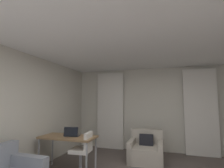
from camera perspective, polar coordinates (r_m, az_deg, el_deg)
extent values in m
cube|color=beige|center=(5.67, 13.33, -8.10)|extent=(5.12, 0.06, 2.60)
cube|color=beige|center=(3.92, -31.29, -8.60)|extent=(0.06, 6.12, 2.60)
cube|color=white|center=(2.85, 8.60, 16.51)|extent=(5.12, 6.12, 0.06)
cube|color=silver|center=(5.80, -0.60, -8.69)|extent=(0.90, 0.06, 2.50)
cube|color=silver|center=(5.62, 27.54, -8.15)|extent=(0.90, 0.06, 2.50)
cube|color=#B2A899|center=(4.81, 11.33, -21.98)|extent=(0.85, 0.84, 0.39)
cube|color=#B2A899|center=(5.06, 11.64, -16.65)|extent=(0.85, 0.14, 0.38)
cube|color=#B2A899|center=(4.77, 15.99, -21.15)|extent=(0.12, 0.84, 0.53)
cube|color=#B2A899|center=(4.84, 6.69, -21.08)|extent=(0.12, 0.84, 0.53)
cube|color=black|center=(4.86, 11.41, -18.22)|extent=(0.36, 0.20, 0.37)
cube|color=olive|center=(4.18, -14.47, -16.79)|extent=(1.26, 0.59, 0.04)
cylinder|color=#99999E|center=(4.77, -19.30, -19.89)|extent=(0.04, 0.04, 0.72)
cylinder|color=#99999E|center=(4.23, -5.46, -22.10)|extent=(0.04, 0.04, 0.72)
cylinder|color=#99999E|center=(4.40, -23.32, -21.01)|extent=(0.04, 0.04, 0.72)
cylinder|color=#99999E|center=(3.80, -8.54, -23.97)|extent=(0.04, 0.04, 0.72)
cylinder|color=gray|center=(4.07, -10.50, -24.60)|extent=(0.06, 0.06, 0.46)
cube|color=silver|center=(3.99, -10.42, -20.93)|extent=(0.42, 0.42, 0.08)
cube|color=silver|center=(3.87, -7.95, -18.22)|extent=(0.08, 0.36, 0.34)
cube|color=#2D2D33|center=(4.16, -13.11, -16.45)|extent=(0.35, 0.27, 0.02)
cube|color=black|center=(4.04, -13.61, -15.20)|extent=(0.32, 0.11, 0.20)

